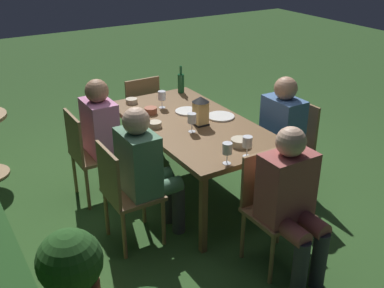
{
  "coord_description": "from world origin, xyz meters",
  "views": [
    {
      "loc": [
        -3.35,
        2.04,
        2.36
      ],
      "look_at": [
        0.0,
        0.0,
        0.51
      ],
      "focal_mm": 43.66,
      "sensor_mm": 36.0,
      "label": 1
    }
  ],
  "objects_px": {
    "chair_head_far": "(139,109)",
    "plate_b": "(221,116)",
    "person_in_green": "(146,167)",
    "wine_glass_b": "(227,149)",
    "lantern_centerpiece": "(201,109)",
    "bowl_bread": "(155,124)",
    "person_in_rust": "(292,198)",
    "person_in_blue": "(277,132)",
    "bowl_salad": "(132,101)",
    "dining_table": "(192,127)",
    "chair_side_right_a": "(124,191)",
    "potted_plant_corner": "(71,271)",
    "wine_glass_d": "(162,96)",
    "wine_glass_e": "(247,143)",
    "bowl_dip": "(240,142)",
    "green_bottle_on_table": "(181,83)",
    "chair_head_near": "(272,204)",
    "wine_glass_c": "(192,119)",
    "chair_side_left_a": "(291,142)",
    "chair_side_right_b": "(88,152)",
    "person_in_pink": "(107,132)",
    "wine_glass_a": "(200,106)",
    "bowl_olives": "(151,110)",
    "plate_a": "(187,111)"
  },
  "relations": [
    {
      "from": "bowl_dip",
      "to": "chair_head_near",
      "type": "bearing_deg",
      "value": 171.68
    },
    {
      "from": "lantern_centerpiece",
      "to": "bowl_bread",
      "type": "xyz_separation_m",
      "value": [
        0.16,
        0.37,
        -0.12
      ]
    },
    {
      "from": "chair_side_left_a",
      "to": "person_in_rust",
      "type": "height_order",
      "value": "person_in_rust"
    },
    {
      "from": "dining_table",
      "to": "chair_side_left_a",
      "type": "height_order",
      "value": "chair_side_left_a"
    },
    {
      "from": "dining_table",
      "to": "chair_side_right_a",
      "type": "distance_m",
      "value": 0.97
    },
    {
      "from": "person_in_green",
      "to": "bowl_dip",
      "type": "height_order",
      "value": "person_in_green"
    },
    {
      "from": "wine_glass_a",
      "to": "wine_glass_d",
      "type": "height_order",
      "value": "same"
    },
    {
      "from": "dining_table",
      "to": "lantern_centerpiece",
      "type": "xyz_separation_m",
      "value": [
        -0.09,
        -0.04,
        0.2
      ]
    },
    {
      "from": "person_in_green",
      "to": "wine_glass_b",
      "type": "relative_size",
      "value": 6.8
    },
    {
      "from": "chair_head_near",
      "to": "potted_plant_corner",
      "type": "xyz_separation_m",
      "value": [
        0.23,
        1.47,
        -0.15
      ]
    },
    {
      "from": "lantern_centerpiece",
      "to": "green_bottle_on_table",
      "type": "bearing_deg",
      "value": -18.94
    },
    {
      "from": "wine_glass_d",
      "to": "bowl_salad",
      "type": "height_order",
      "value": "wine_glass_d"
    },
    {
      "from": "person_in_blue",
      "to": "bowl_salad",
      "type": "xyz_separation_m",
      "value": [
        1.14,
        0.93,
        0.12
      ]
    },
    {
      "from": "wine_glass_d",
      "to": "bowl_olives",
      "type": "xyz_separation_m",
      "value": [
        -0.08,
        0.17,
        -0.09
      ]
    },
    {
      "from": "person_in_green",
      "to": "wine_glass_c",
      "type": "bearing_deg",
      "value": -68.56
    },
    {
      "from": "chair_side_left_a",
      "to": "chair_head_near",
      "type": "height_order",
      "value": "same"
    },
    {
      "from": "person_in_pink",
      "to": "wine_glass_c",
      "type": "height_order",
      "value": "person_in_pink"
    },
    {
      "from": "wine_glass_c",
      "to": "bowl_dip",
      "type": "height_order",
      "value": "wine_glass_c"
    },
    {
      "from": "chair_side_left_a",
      "to": "plate_a",
      "type": "relative_size",
      "value": 3.74
    },
    {
      "from": "person_in_rust",
      "to": "plate_b",
      "type": "height_order",
      "value": "person_in_rust"
    },
    {
      "from": "chair_side_right_b",
      "to": "plate_b",
      "type": "height_order",
      "value": "chair_side_right_b"
    },
    {
      "from": "wine_glass_a",
      "to": "wine_glass_c",
      "type": "xyz_separation_m",
      "value": [
        -0.22,
        0.23,
        0.0
      ]
    },
    {
      "from": "dining_table",
      "to": "lantern_centerpiece",
      "type": "distance_m",
      "value": 0.22
    },
    {
      "from": "wine_glass_a",
      "to": "plate_b",
      "type": "xyz_separation_m",
      "value": [
        -0.07,
        -0.18,
        -0.11
      ]
    },
    {
      "from": "lantern_centerpiece",
      "to": "potted_plant_corner",
      "type": "relative_size",
      "value": 0.42
    },
    {
      "from": "chair_side_right_a",
      "to": "wine_glass_a",
      "type": "xyz_separation_m",
      "value": [
        0.44,
        -0.97,
        0.37
      ]
    },
    {
      "from": "chair_head_near",
      "to": "wine_glass_c",
      "type": "distance_m",
      "value": 1.03
    },
    {
      "from": "green_bottle_on_table",
      "to": "plate_b",
      "type": "distance_m",
      "value": 0.81
    },
    {
      "from": "chair_head_far",
      "to": "chair_side_left_a",
      "type": "height_order",
      "value": "same"
    },
    {
      "from": "wine_glass_e",
      "to": "bowl_olives",
      "type": "relative_size",
      "value": 1.4
    },
    {
      "from": "wine_glass_b",
      "to": "potted_plant_corner",
      "type": "bearing_deg",
      "value": 93.61
    },
    {
      "from": "chair_head_far",
      "to": "plate_b",
      "type": "relative_size",
      "value": 3.37
    },
    {
      "from": "wine_glass_b",
      "to": "wine_glass_d",
      "type": "distance_m",
      "value": 1.31
    },
    {
      "from": "chair_head_far",
      "to": "wine_glass_d",
      "type": "relative_size",
      "value": 5.15
    },
    {
      "from": "person_in_pink",
      "to": "wine_glass_d",
      "type": "height_order",
      "value": "person_in_pink"
    },
    {
      "from": "person_in_green",
      "to": "plate_a",
      "type": "xyz_separation_m",
      "value": [
        0.64,
        -0.76,
        0.11
      ]
    },
    {
      "from": "person_in_green",
      "to": "wine_glass_b",
      "type": "distance_m",
      "value": 0.67
    },
    {
      "from": "chair_side_left_a",
      "to": "green_bottle_on_table",
      "type": "height_order",
      "value": "green_bottle_on_table"
    },
    {
      "from": "green_bottle_on_table",
      "to": "plate_a",
      "type": "relative_size",
      "value": 1.25
    },
    {
      "from": "wine_glass_c",
      "to": "wine_glass_e",
      "type": "distance_m",
      "value": 0.64
    },
    {
      "from": "dining_table",
      "to": "bowl_dip",
      "type": "relative_size",
      "value": 11.63
    },
    {
      "from": "chair_side_right_b",
      "to": "wine_glass_d",
      "type": "distance_m",
      "value": 0.89
    },
    {
      "from": "wine_glass_a",
      "to": "bowl_bread",
      "type": "height_order",
      "value": "wine_glass_a"
    },
    {
      "from": "wine_glass_d",
      "to": "bowl_bread",
      "type": "height_order",
      "value": "wine_glass_d"
    },
    {
      "from": "wine_glass_b",
      "to": "wine_glass_e",
      "type": "relative_size",
      "value": 1.0
    },
    {
      "from": "person_in_rust",
      "to": "bowl_bread",
      "type": "height_order",
      "value": "person_in_rust"
    },
    {
      "from": "wine_glass_e",
      "to": "bowl_dip",
      "type": "bearing_deg",
      "value": -22.24
    },
    {
      "from": "chair_side_left_a",
      "to": "bowl_salad",
      "type": "distance_m",
      "value": 1.63
    },
    {
      "from": "chair_side_right_a",
      "to": "bowl_olives",
      "type": "relative_size",
      "value": 7.19
    },
    {
      "from": "person_in_blue",
      "to": "wine_glass_c",
      "type": "distance_m",
      "value": 0.84
    }
  ]
}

